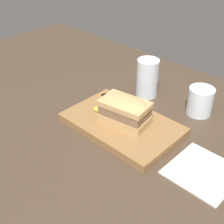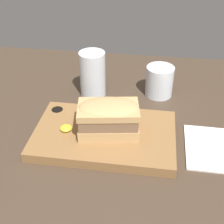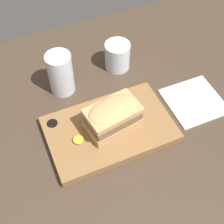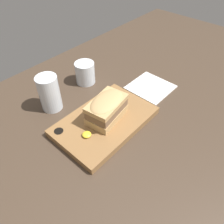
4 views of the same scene
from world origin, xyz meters
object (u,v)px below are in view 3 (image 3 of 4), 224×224
(water_glass, at_px, (61,76))
(sandwich, at_px, (113,117))
(serving_board, at_px, (110,131))
(wine_glass, at_px, (117,57))
(napkin, at_px, (194,101))

(water_glass, bearing_deg, sandwich, -69.52)
(serving_board, bearing_deg, sandwich, 6.53)
(sandwich, height_order, water_glass, water_glass)
(water_glass, relative_size, wine_glass, 1.49)
(sandwich, bearing_deg, wine_glass, 63.51)
(sandwich, relative_size, wine_glass, 1.70)
(water_glass, xyz_separation_m, napkin, (0.32, -0.19, -0.05))
(serving_board, height_order, wine_glass, wine_glass)
(water_glass, height_order, napkin, water_glass)
(sandwich, xyz_separation_m, wine_glass, (0.11, 0.22, -0.03))
(water_glass, bearing_deg, wine_glass, 7.52)
(sandwich, xyz_separation_m, water_glass, (-0.07, 0.19, -0.01))
(serving_board, distance_m, napkin, 0.26)
(napkin, bearing_deg, sandwich, -179.14)
(serving_board, relative_size, wine_glass, 3.79)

